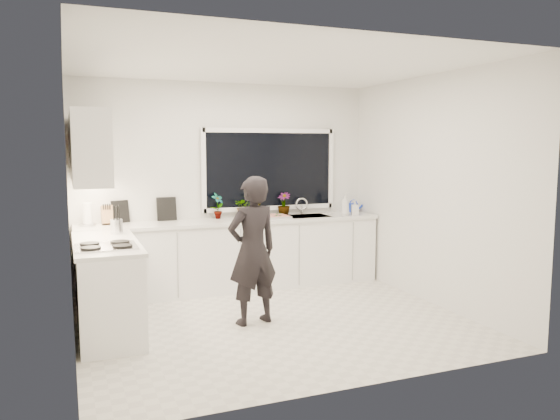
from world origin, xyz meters
name	(u,v)px	position (x,y,z in m)	size (l,w,h in m)	color
floor	(274,322)	(0.00, 0.00, -0.01)	(4.00, 3.50, 0.02)	beige
wall_back	(227,185)	(0.00, 1.76, 1.35)	(4.00, 0.02, 2.70)	white
wall_left	(67,203)	(-2.01, 0.00, 1.35)	(0.02, 3.50, 2.70)	white
wall_right	(433,190)	(2.01, 0.00, 1.35)	(0.02, 3.50, 2.70)	white
ceiling	(273,63)	(0.00, 0.00, 2.71)	(4.00, 3.50, 0.02)	white
window	(270,170)	(0.60, 1.73, 1.55)	(1.80, 0.02, 1.00)	black
base_cabinets_back	(234,256)	(0.00, 1.45, 0.44)	(3.92, 0.58, 0.88)	white
base_cabinets_left	(107,288)	(-1.67, 0.35, 0.44)	(0.58, 1.60, 0.88)	white
countertop_back	(234,221)	(0.00, 1.44, 0.90)	(3.94, 0.62, 0.04)	silver
countertop_left	(106,243)	(-1.67, 0.35, 0.90)	(0.62, 1.60, 0.04)	silver
upper_cabinets	(88,148)	(-1.79, 0.70, 1.85)	(0.34, 2.10, 0.70)	white
sink	(307,219)	(1.05, 1.45, 0.87)	(0.58, 0.42, 0.14)	silver
faucet	(302,206)	(1.05, 1.65, 1.03)	(0.03, 0.03, 0.22)	silver
stovetop	(106,246)	(-1.69, 0.00, 0.94)	(0.56, 0.48, 0.03)	black
person	(253,251)	(-0.22, 0.03, 0.78)	(0.57, 0.37, 1.56)	black
pizza_tray	(271,217)	(0.50, 1.42, 0.94)	(0.47, 0.35, 0.03)	silver
pizza	(271,216)	(0.50, 1.42, 0.95)	(0.43, 0.31, 0.01)	red
watering_can	(353,208)	(1.85, 1.61, 0.98)	(0.14, 0.14, 0.13)	#1432BF
paper_towel_roll	(87,215)	(-1.79, 1.55, 1.05)	(0.11, 0.11, 0.26)	white
knife_block	(107,216)	(-1.57, 1.59, 1.03)	(0.13, 0.10, 0.22)	olive
utensil_crock	(117,227)	(-1.52, 0.80, 1.00)	(0.13, 0.13, 0.16)	#BBBBC0
picture_frame_large	(120,212)	(-1.40, 1.69, 1.06)	(0.22, 0.02, 0.28)	black
picture_frame_small	(167,209)	(-0.83, 1.69, 1.07)	(0.25, 0.02, 0.30)	black
herb_plants	(251,206)	(0.29, 1.61, 1.07)	(1.17, 0.27, 0.34)	#26662D
soap_bottles	(348,205)	(1.60, 1.30, 1.06)	(0.29, 0.15, 0.30)	#D8BF66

